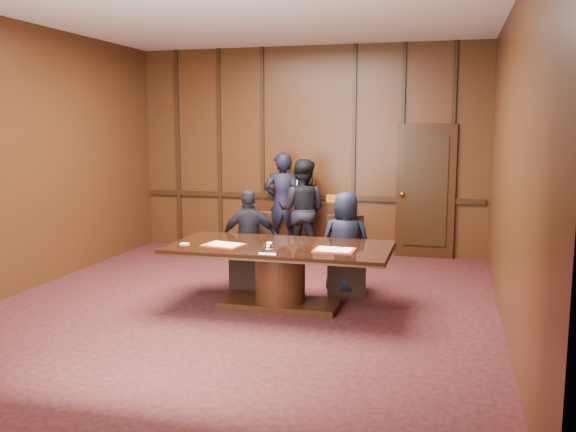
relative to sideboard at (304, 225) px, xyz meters
The scene contains 13 objects.
room 3.36m from the sideboard, 88.80° to the right, with size 7.00×7.04×3.50m.
sideboard is the anchor object (origin of this frame).
conference_table 3.19m from the sideboard, 81.59° to the right, with size 2.62×1.32×0.76m.
folder_left 3.37m from the sideboard, 92.96° to the right, with size 0.52×0.42×0.02m.
folder_right 3.51m from the sideboard, 70.85° to the right, with size 0.47×0.34×0.02m.
inkstand 3.65m from the sideboard, 82.63° to the right, with size 0.20×0.14×0.12m.
notepad 3.48m from the sideboard, 100.73° to the right, with size 0.10×0.07×0.01m, color #FAE37A.
chair_left 2.29m from the sideboard, 94.64° to the right, with size 0.50×0.50×0.99m.
chair_right 2.54m from the sideboard, 64.02° to the right, with size 0.58×0.58×0.99m.
signatory_left 2.37m from the sideboard, 94.47° to the right, with size 0.77×0.32×1.32m, color black.
signatory_right 2.61m from the sideboard, 64.63° to the right, with size 0.65×0.43×1.34m, color black.
witness_left 0.53m from the sideboard, 154.75° to the right, with size 0.63×0.41×1.73m, color black.
witness_right 0.69m from the sideboard, 79.79° to the right, with size 0.80×0.62×1.65m, color black.
Camera 1 is at (2.40, -6.72, 2.15)m, focal length 38.00 mm.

